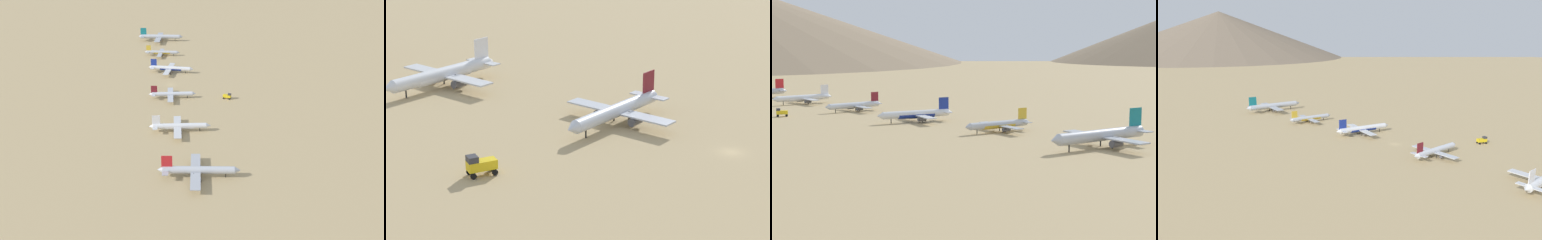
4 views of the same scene
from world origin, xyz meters
TOP-DOWN VIEW (x-y plane):
  - ground_plane at (0.00, 0.00)m, footprint 1800.00×1800.00m
  - parked_jet_2 at (0.43, -26.45)m, footprint 31.66×25.64m
  - parked_jet_3 at (-0.25, 26.64)m, footprint 35.56×29.14m
  - parked_jet_4 at (-7.79, 72.21)m, footprint 30.98×25.25m
  - parked_jet_5 at (-10.14, 121.26)m, footprint 43.81×35.67m
  - service_truck at (37.71, -29.05)m, footprint 5.70×4.50m
  - desert_hill_1 at (216.26, 858.10)m, footprint 653.68×653.68m

SIDE VIEW (x-z plane):
  - ground_plane at x=0.00m, z-range 0.00..0.00m
  - service_truck at x=37.71m, z-range 0.13..4.03m
  - parked_jet_4 at x=-7.79m, z-range -1.49..7.44m
  - parked_jet_2 at x=0.43m, z-range -1.50..7.66m
  - parked_jet_3 at x=-0.25m, z-range -1.73..8.59m
  - parked_jet_5 at x=-10.14m, z-range -2.06..10.57m
  - desert_hill_1 at x=216.26m, z-range 0.00..120.84m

